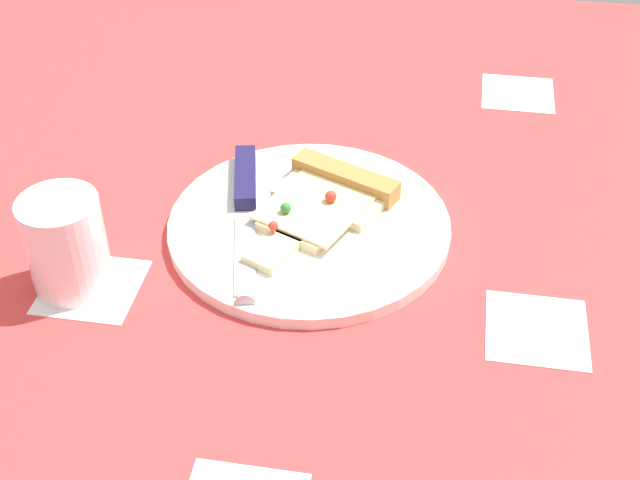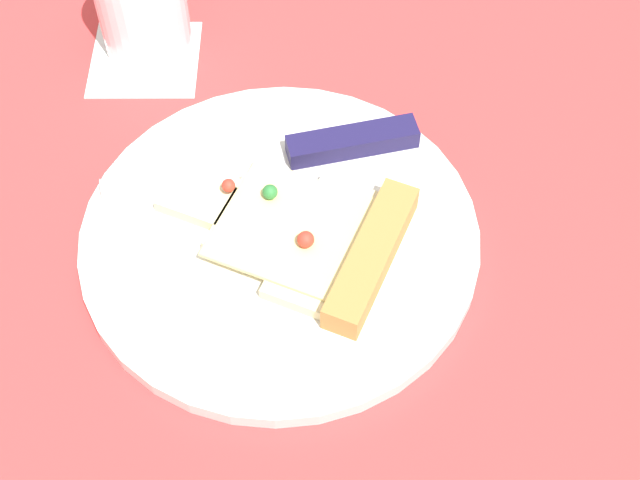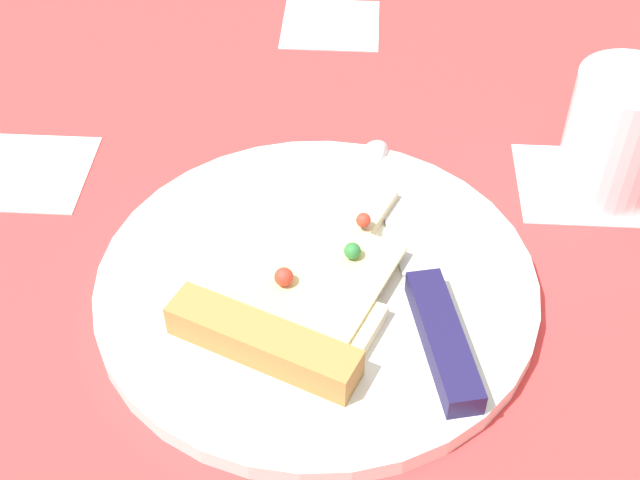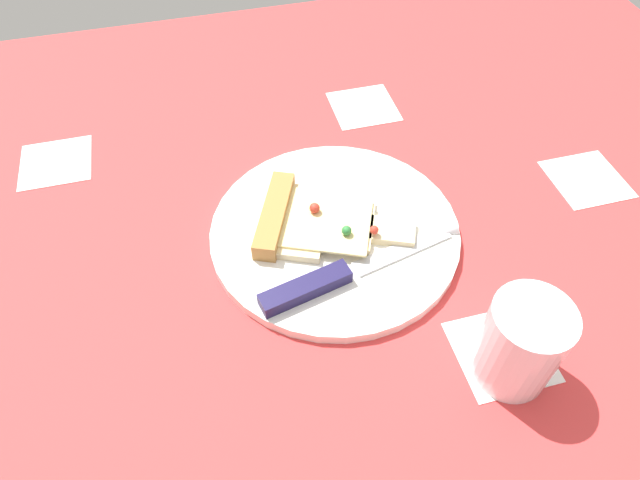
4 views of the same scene
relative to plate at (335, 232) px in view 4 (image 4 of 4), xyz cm
name	(u,v)px [view 4 (image 4 of 4)]	position (x,y,z in cm)	size (l,w,h in cm)	color
ground_plane	(379,307)	(9.86, 2.29, -2.15)	(129.50, 129.50, 3.00)	#D13838
plate	(335,232)	(0.00, 0.00, 0.00)	(28.65, 28.65, 1.30)	white
pizza_slice	(312,221)	(-1.02, -2.40, 1.44)	(14.60, 19.07, 2.50)	beige
knife	(344,273)	(6.83, -0.92, 1.26)	(7.44, 23.86, 2.45)	silver
drinking_glass	(520,343)	(20.53, 11.56, 4.17)	(7.38, 7.38, 9.64)	white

